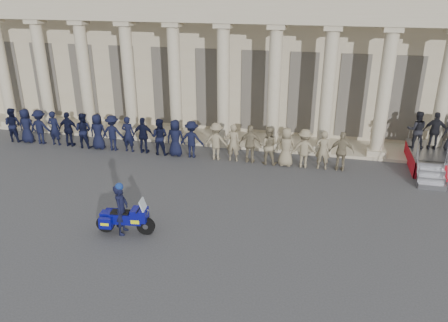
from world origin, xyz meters
The scene contains 5 objects.
ground centered at (0.00, 0.00, 0.00)m, with size 90.00×90.00×0.00m, color #3B3B3D.
building centered at (0.00, 14.74, 4.52)m, with size 40.00×12.50×9.00m.
officer_rank centered at (-4.06, 5.92, 0.93)m, with size 18.35×0.71×1.86m.
motorcycle centered at (-2.49, -1.43, 0.58)m, with size 2.08×0.91×1.34m.
rider centered at (-2.61, -1.45, 0.95)m, with size 0.51×0.71×1.92m.
Camera 1 is at (3.87, -13.42, 8.12)m, focal length 35.00 mm.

